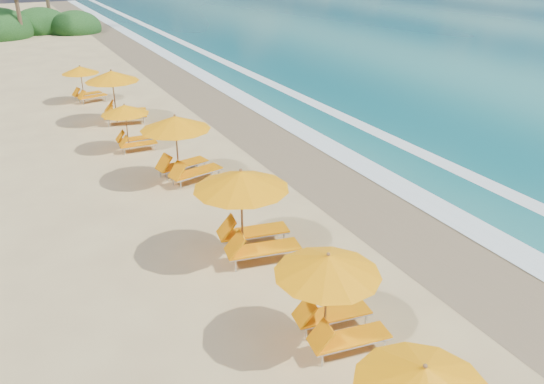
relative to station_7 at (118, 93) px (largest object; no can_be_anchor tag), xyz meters
name	(u,v)px	position (x,y,z in m)	size (l,w,h in m)	color
ground	(272,227)	(1.69, -13.12, -1.45)	(160.00, 160.00, 0.00)	tan
wet_sand	(377,202)	(5.69, -13.12, -1.45)	(4.00, 160.00, 0.01)	#7B6649
surf_foam	(438,187)	(8.39, -13.12, -1.43)	(4.00, 160.00, 0.01)	white
station_3	(334,292)	(0.48, -18.39, -0.17)	(2.68, 2.53, 2.29)	olive
station_4	(249,207)	(0.42, -14.24, 0.02)	(3.13, 2.98, 2.63)	olive
station_5	(182,143)	(0.46, -8.30, -0.03)	(3.11, 2.99, 2.55)	olive
station_6	(130,124)	(-0.44, -4.14, -0.33)	(2.20, 2.04, 2.00)	olive
station_7	(118,93)	(0.00, 0.00, 0.00)	(3.17, 3.04, 2.60)	olive
station_8	(85,81)	(-0.83, 4.73, -0.32)	(2.47, 2.38, 2.02)	olive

